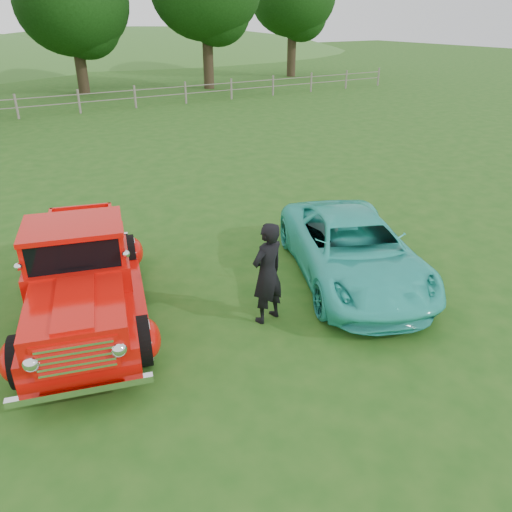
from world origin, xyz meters
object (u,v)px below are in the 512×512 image
tree_near_east (72,3)px  man (267,273)px  teal_sedan (353,250)px  red_pickup (81,277)px

tree_near_east → man: size_ratio=4.68×
tree_near_east → teal_sedan: tree_near_east is taller
red_pickup → man: (2.61, -1.65, 0.09)m
teal_sedan → man: size_ratio=2.55×
tree_near_east → man: bearing=-98.3°
tree_near_east → red_pickup: (-6.77, -26.80, -4.45)m
tree_near_east → man: 29.08m
man → red_pickup: bearing=-45.1°
teal_sedan → man: 2.24m
red_pickup → teal_sedan: 4.98m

